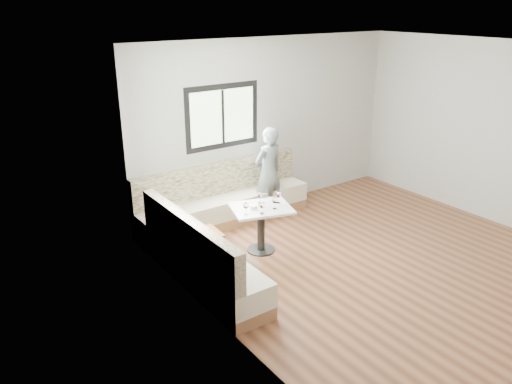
# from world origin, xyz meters

# --- Properties ---
(room) EXTENTS (5.01, 5.01, 2.81)m
(room) POSITION_xyz_m (-0.08, 0.08, 1.41)
(room) COLOR brown
(room) RESTS_ON ground
(banquette) EXTENTS (2.90, 2.80, 0.95)m
(banquette) POSITION_xyz_m (-1.59, 1.63, 0.33)
(banquette) COLOR #926546
(banquette) RESTS_ON ground
(table) EXTENTS (0.96, 0.84, 0.66)m
(table) POSITION_xyz_m (-1.14, 1.14, 0.50)
(table) COLOR black
(table) RESTS_ON ground
(person) EXTENTS (0.58, 0.41, 1.48)m
(person) POSITION_xyz_m (-0.31, 2.10, 0.74)
(person) COLOR slate
(person) RESTS_ON ground
(olive_ramekin) EXTENTS (0.10, 0.10, 0.04)m
(olive_ramekin) POSITION_xyz_m (-1.24, 1.18, 0.68)
(olive_ramekin) COLOR white
(olive_ramekin) RESTS_ON table
(wine_glass_a) EXTENTS (0.08, 0.08, 0.17)m
(wine_glass_a) POSITION_xyz_m (-1.44, 1.06, 0.78)
(wine_glass_a) COLOR white
(wine_glass_a) RESTS_ON table
(wine_glass_b) EXTENTS (0.08, 0.08, 0.17)m
(wine_glass_b) POSITION_xyz_m (-1.26, 0.95, 0.78)
(wine_glass_b) COLOR white
(wine_glass_b) RESTS_ON table
(wine_glass_c) EXTENTS (0.08, 0.08, 0.17)m
(wine_glass_c) POSITION_xyz_m (-1.02, 0.99, 0.78)
(wine_glass_c) COLOR white
(wine_glass_c) RESTS_ON table
(wine_glass_d) EXTENTS (0.08, 0.08, 0.17)m
(wine_glass_d) POSITION_xyz_m (-1.07, 1.26, 0.78)
(wine_glass_d) COLOR white
(wine_glass_d) RESTS_ON table
(wine_glass_e) EXTENTS (0.08, 0.08, 0.17)m
(wine_glass_e) POSITION_xyz_m (-0.85, 1.12, 0.78)
(wine_glass_e) COLOR white
(wine_glass_e) RESTS_ON table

